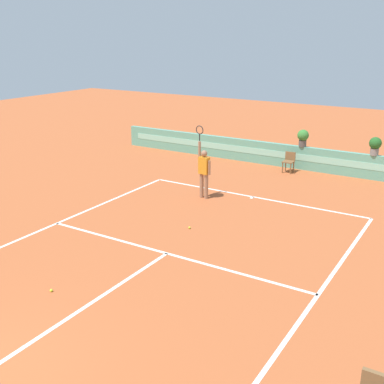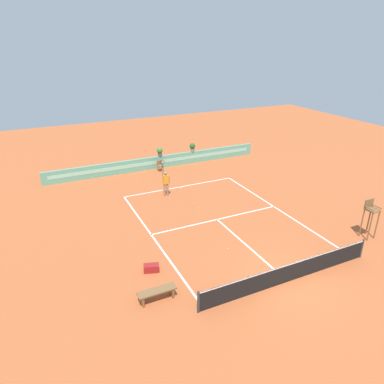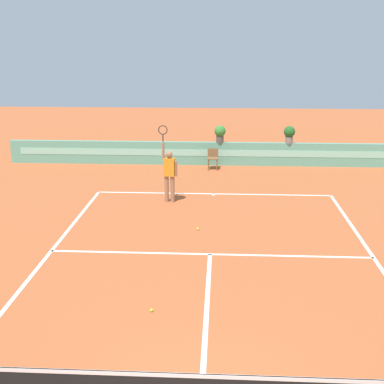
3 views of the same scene
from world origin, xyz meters
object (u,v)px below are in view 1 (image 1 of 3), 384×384
at_px(tennis_ball_mid_court, 189,228).
at_px(potted_plant_centre, 303,137).
at_px(ball_kid_chair, 289,161).
at_px(tennis_player, 204,169).
at_px(potted_plant_right, 375,145).
at_px(tennis_ball_near_baseline, 51,290).

xyz_separation_m(tennis_ball_mid_court, potted_plant_centre, (0.57, 8.22, 1.38)).
height_order(ball_kid_chair, tennis_ball_mid_court, ball_kid_chair).
distance_m(ball_kid_chair, tennis_player, 5.01).
xyz_separation_m(tennis_player, potted_plant_right, (4.59, 5.51, 0.36)).
relative_size(potted_plant_right, potted_plant_centre, 1.00).
bearing_deg(tennis_ball_near_baseline, potted_plant_centre, 84.33).
xyz_separation_m(tennis_ball_mid_court, potted_plant_right, (3.52, 8.22, 1.38)).
height_order(ball_kid_chair, potted_plant_centre, potted_plant_centre).
relative_size(tennis_ball_near_baseline, potted_plant_centre, 0.09).
bearing_deg(potted_plant_right, tennis_ball_near_baseline, -108.02).
relative_size(ball_kid_chair, potted_plant_centre, 1.17).
relative_size(tennis_player, potted_plant_centre, 3.57).
xyz_separation_m(tennis_player, tennis_ball_mid_court, (1.08, -2.70, -1.02)).
distance_m(tennis_player, tennis_ball_mid_court, 3.08).
bearing_deg(potted_plant_right, ball_kid_chair, -167.22).
distance_m(tennis_ball_near_baseline, potted_plant_centre, 13.16).
bearing_deg(tennis_ball_near_baseline, tennis_ball_mid_court, 81.48).
distance_m(tennis_player, potted_plant_centre, 5.77).
bearing_deg(ball_kid_chair, tennis_ball_mid_court, -92.22).
bearing_deg(tennis_ball_near_baseline, tennis_player, 92.73).
bearing_deg(potted_plant_right, tennis_player, -129.80).
bearing_deg(ball_kid_chair, tennis_player, -105.97).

